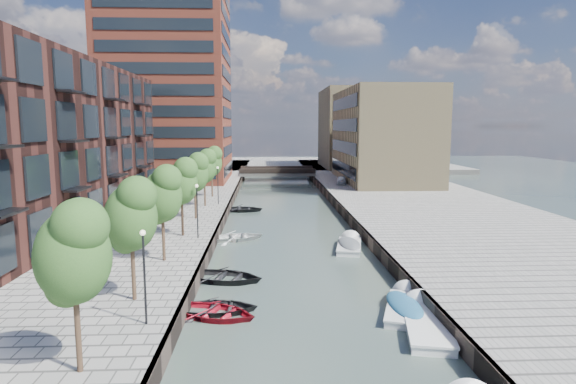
{
  "coord_description": "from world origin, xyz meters",
  "views": [
    {
      "loc": [
        -2.03,
        -12.0,
        9.43
      ],
      "look_at": [
        0.0,
        31.28,
        3.5
      ],
      "focal_mm": 30.0,
      "sensor_mm": 36.0,
      "label": 1
    }
  ],
  "objects": [
    {
      "name": "motorboat_3",
      "position": [
        5.12,
        11.51,
        0.2
      ],
      "size": [
        3.19,
        5.23,
        1.65
      ],
      "color": "silver",
      "rests_on": "ground"
    },
    {
      "name": "motorboat_4",
      "position": [
        4.49,
        24.4,
        0.21
      ],
      "size": [
        2.74,
        5.33,
        1.69
      ],
      "color": "silver",
      "rests_on": "ground"
    },
    {
      "name": "motorboat_2",
      "position": [
        5.54,
        9.57,
        0.11
      ],
      "size": [
        3.0,
        5.85,
        1.86
      ],
      "color": "white",
      "rests_on": "ground"
    },
    {
      "name": "tree_1",
      "position": [
        -8.5,
        11.0,
        5.31
      ],
      "size": [
        2.5,
        2.5,
        5.95
      ],
      "color": "#382619",
      "rests_on": "quay_left"
    },
    {
      "name": "sloop_1",
      "position": [
        -4.58,
        11.7,
        0.0
      ],
      "size": [
        4.28,
        3.08,
        0.88
      ],
      "primitive_type": "imported",
      "rotation": [
        0.0,
        0.0,
        1.56
      ],
      "color": "#252427",
      "rests_on": "ground"
    },
    {
      "name": "lamp_2",
      "position": [
        -7.2,
        40.0,
        3.51
      ],
      "size": [
        0.24,
        0.24,
        4.12
      ],
      "color": "black",
      "rests_on": "quay_left"
    },
    {
      "name": "water",
      "position": [
        0.0,
        40.0,
        0.0
      ],
      "size": [
        300.0,
        300.0,
        0.0
      ],
      "primitive_type": "plane",
      "color": "#38473F",
      "rests_on": "ground"
    },
    {
      "name": "lamp_1",
      "position": [
        -7.2,
        24.0,
        3.51
      ],
      "size": [
        0.24,
        0.24,
        4.12
      ],
      "color": "black",
      "rests_on": "quay_left"
    },
    {
      "name": "tan_block_far",
      "position": [
        16.0,
        88.0,
        9.0
      ],
      "size": [
        12.0,
        20.0,
        16.0
      ],
      "primitive_type": "cube",
      "color": "tan",
      "rests_on": "quay_right"
    },
    {
      "name": "sloop_4",
      "position": [
        -4.75,
        41.13,
        0.0
      ],
      "size": [
        5.06,
        3.82,
        0.99
      ],
      "primitive_type": "imported",
      "rotation": [
        0.0,
        0.0,
        1.48
      ],
      "color": "black",
      "rests_on": "ground"
    },
    {
      "name": "far_closure",
      "position": [
        0.0,
        100.0,
        0.5
      ],
      "size": [
        80.0,
        40.0,
        1.0
      ],
      "primitive_type": "cube",
      "color": "gray",
      "rests_on": "ground"
    },
    {
      "name": "quay_right",
      "position": [
        16.0,
        40.0,
        0.5
      ],
      "size": [
        20.0,
        140.0,
        1.0
      ],
      "primitive_type": "cube",
      "color": "gray",
      "rests_on": "ground"
    },
    {
      "name": "tree_2",
      "position": [
        -8.5,
        18.0,
        5.31
      ],
      "size": [
        2.5,
        2.5,
        5.95
      ],
      "color": "#382619",
      "rests_on": "quay_left"
    },
    {
      "name": "tree_4",
      "position": [
        -8.5,
        32.0,
        5.31
      ],
      "size": [
        2.5,
        2.5,
        5.95
      ],
      "color": "#382619",
      "rests_on": "quay_left"
    },
    {
      "name": "tree_5",
      "position": [
        -8.5,
        39.0,
        5.31
      ],
      "size": [
        2.5,
        2.5,
        5.95
      ],
      "color": "#382619",
      "rests_on": "quay_left"
    },
    {
      "name": "sloop_3",
      "position": [
        -4.5,
        27.41,
        0.0
      ],
      "size": [
        5.28,
        4.38,
        0.95
      ],
      "primitive_type": "imported",
      "rotation": [
        0.0,
        0.0,
        1.85
      ],
      "color": "white",
      "rests_on": "ground"
    },
    {
      "name": "sloop_2",
      "position": [
        -4.61,
        11.06,
        0.0
      ],
      "size": [
        5.26,
        4.6,
        0.91
      ],
      "primitive_type": "imported",
      "rotation": [
        0.0,
        0.0,
        1.17
      ],
      "color": "#A71223",
      "rests_on": "ground"
    },
    {
      "name": "apartment_block",
      "position": [
        -20.0,
        30.0,
        8.0
      ],
      "size": [
        8.0,
        38.0,
        14.0
      ],
      "primitive_type": "cube",
      "color": "black",
      "rests_on": "quay_left"
    },
    {
      "name": "tree_0",
      "position": [
        -8.5,
        4.0,
        5.31
      ],
      "size": [
        2.5,
        2.5,
        5.95
      ],
      "color": "#382619",
      "rests_on": "quay_left"
    },
    {
      "name": "car",
      "position": [
        9.12,
        57.7,
        1.6
      ],
      "size": [
        1.95,
        3.7,
        1.2
      ],
      "primitive_type": "imported",
      "rotation": [
        0.0,
        0.0,
        -0.16
      ],
      "color": "silver",
      "rests_on": "quay_right"
    },
    {
      "name": "lamp_0",
      "position": [
        -7.2,
        8.0,
        3.51
      ],
      "size": [
        0.24,
        0.24,
        4.12
      ],
      "color": "black",
      "rests_on": "quay_left"
    },
    {
      "name": "tree_6",
      "position": [
        -8.5,
        46.0,
        5.31
      ],
      "size": [
        2.5,
        2.5,
        5.95
      ],
      "color": "#382619",
      "rests_on": "quay_left"
    },
    {
      "name": "tan_block_near",
      "position": [
        16.0,
        62.0,
        8.0
      ],
      "size": [
        12.0,
        25.0,
        14.0
      ],
      "primitive_type": "cube",
      "color": "tan",
      "rests_on": "quay_right"
    },
    {
      "name": "quay_wall_right",
      "position": [
        6.1,
        40.0,
        0.5
      ],
      "size": [
        0.25,
        140.0,
        1.0
      ],
      "primitive_type": "cube",
      "color": "#332823",
      "rests_on": "ground"
    },
    {
      "name": "tree_3",
      "position": [
        -8.5,
        25.0,
        5.31
      ],
      "size": [
        2.5,
        2.5,
        5.95
      ],
      "color": "#382619",
      "rests_on": "quay_left"
    },
    {
      "name": "quay_wall_left",
      "position": [
        -6.1,
        40.0,
        0.5
      ],
      "size": [
        0.25,
        140.0,
        1.0
      ],
      "primitive_type": "cube",
      "color": "#332823",
      "rests_on": "ground"
    },
    {
      "name": "bridge",
      "position": [
        0.0,
        72.0,
        1.39
      ],
      "size": [
        13.0,
        6.0,
        1.3
      ],
      "color": "gray",
      "rests_on": "ground"
    },
    {
      "name": "tower",
      "position": [
        -17.0,
        65.0,
        16.0
      ],
      "size": [
        18.0,
        18.0,
        30.0
      ],
      "primitive_type": "cube",
      "color": "#963E2B",
      "rests_on": "quay_left"
    },
    {
      "name": "sloop_0",
      "position": [
        -4.61,
        16.67,
        0.0
      ],
      "size": [
        5.66,
        4.74,
        1.01
      ],
      "primitive_type": "imported",
      "rotation": [
        0.0,
        0.0,
        1.28
      ],
      "color": "black",
      "rests_on": "ground"
    }
  ]
}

